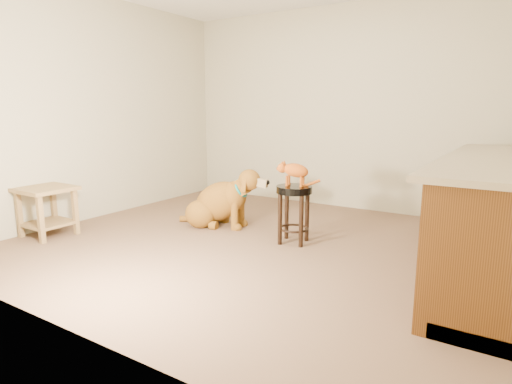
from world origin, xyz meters
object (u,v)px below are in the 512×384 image
Objects in this scene: padded_stool at (294,203)px; golden_retriever at (220,203)px; tabby_kitten at (294,171)px; wood_stool at (484,213)px; side_table at (47,204)px.

golden_retriever is at bearing 174.07° from padded_stool.
tabby_kitten reaches higher than padded_stool.
wood_stool reaches higher than padded_stool.
golden_retriever is at bearing 163.39° from tabby_kitten.
wood_stool is 1.73m from tabby_kitten.
wood_stool is at bearing 8.63° from tabby_kitten.
side_table is at bearing -152.85° from padded_stool.
padded_stool is at bearing -5.72° from tabby_kitten.
wood_stool is 1.48× the size of side_table.
tabby_kitten is at bearing -175.15° from padded_stool.
side_table is at bearing -163.34° from tabby_kitten.
side_table is at bearing -156.00° from wood_stool.
padded_stool is 1.11× the size of side_table.
tabby_kitten reaches higher than golden_retriever.
side_table is 0.47× the size of golden_retriever.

